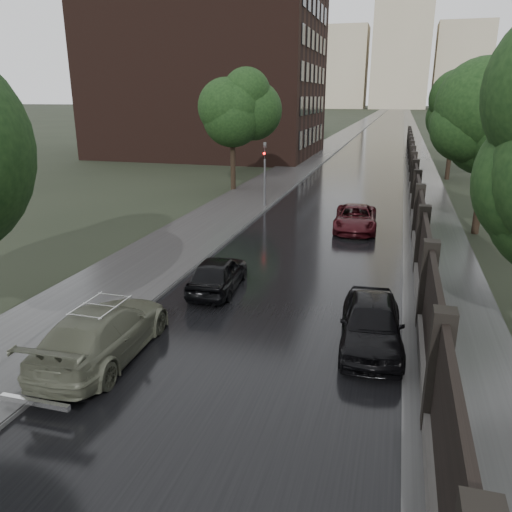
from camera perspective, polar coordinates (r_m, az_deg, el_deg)
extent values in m
cube|color=black|center=(194.60, 15.32, 15.22)|extent=(8.00, 420.00, 0.02)
cube|color=#2D2D2D|center=(194.79, 13.50, 15.38)|extent=(4.00, 420.00, 0.16)
cube|color=#2D2D2D|center=(194.57, 16.99, 15.09)|extent=(3.00, 420.00, 0.08)
cube|color=#383533|center=(37.02, 17.43, 7.08)|extent=(0.40, 75.00, 0.50)
cube|color=black|center=(36.83, 17.61, 8.98)|extent=(0.15, 75.00, 2.00)
cube|color=black|center=(74.65, 17.07, 12.98)|extent=(0.45, 0.45, 2.70)
cylinder|color=black|center=(36.50, -2.67, 11.96)|extent=(0.36, 0.36, 5.85)
sphere|color=black|center=(36.34, -2.73, 15.64)|extent=(4.25, 4.25, 4.25)
cylinder|color=black|center=(27.03, 24.43, 8.03)|extent=(0.36, 0.36, 5.53)
sphere|color=black|center=(26.81, 25.04, 12.67)|extent=(4.08, 4.08, 4.08)
cylinder|color=black|center=(44.80, 21.35, 11.67)|extent=(0.36, 0.36, 5.53)
sphere|color=black|center=(44.66, 21.68, 14.48)|extent=(4.08, 4.08, 4.08)
cylinder|color=#59595E|center=(30.89, 1.00, 8.26)|extent=(0.12, 0.12, 3.00)
imported|color=#59595E|center=(30.62, 1.02, 11.95)|extent=(0.16, 0.20, 1.00)
sphere|color=#FF0C0C|center=(30.49, 0.95, 11.64)|extent=(0.14, 0.14, 0.14)
cube|color=black|center=(60.50, -5.38, 20.91)|extent=(24.00, 18.00, 20.00)
cube|color=tan|center=(306.90, 9.76, 20.40)|extent=(28.00, 22.00, 44.00)
cube|color=tan|center=(306.17, 22.46, 19.39)|extent=(28.00, 22.00, 44.00)
cube|color=tan|center=(305.37, 16.26, 21.50)|extent=(30.00, 30.00, 60.00)
imported|color=#535544|center=(13.80, -17.10, -8.31)|extent=(2.27, 5.06, 1.44)
imported|color=black|center=(17.71, -4.38, -1.98)|extent=(1.71, 3.79, 1.26)
imported|color=black|center=(14.09, 13.05, -7.46)|extent=(1.95, 4.24, 1.41)
imported|color=black|center=(26.22, 11.30, 4.25)|extent=(2.35, 4.65, 1.26)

